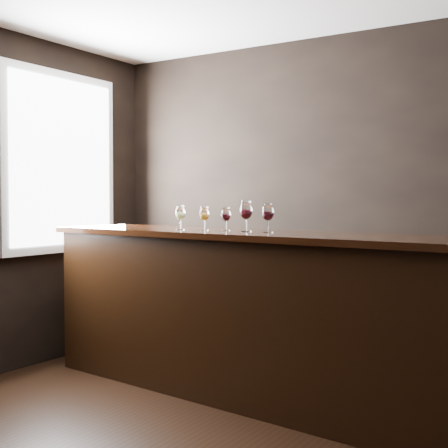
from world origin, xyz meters
The scene contains 9 objects.
room_shell centered at (-0.23, 0.11, 1.81)m, with size 5.02×4.52×2.81m.
bar_counter centered at (-0.56, 1.16, 0.57)m, with size 3.27×0.71×1.15m, color black.
bar_top centered at (-0.56, 1.16, 1.17)m, with size 3.38×0.79×0.04m, color black.
back_bar_shelf centered at (-0.29, 2.03, 0.46)m, with size 2.58×0.40×0.93m, color black.
glass_white centered at (-1.10, 1.12, 1.31)m, with size 0.08×0.08×0.18m.
glass_amber centered at (-0.90, 1.16, 1.31)m, with size 0.07×0.07×0.18m.
glass_red_a centered at (-0.73, 1.20, 1.30)m, with size 0.07×0.07×0.17m.
glass_red_b centered at (-0.54, 1.16, 1.34)m, with size 0.09×0.09×0.22m.
glass_red_c centered at (-0.34, 1.13, 1.33)m, with size 0.09×0.09×0.20m.
Camera 1 is at (1.71, -2.70, 1.41)m, focal length 50.00 mm.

